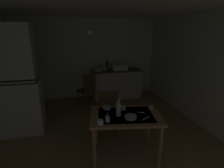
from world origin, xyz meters
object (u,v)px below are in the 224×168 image
chair_far_side (108,112)px  mug_tall (123,108)px  hutch_cabinet (14,86)px  chair_by_counter (87,89)px  glass_bottle (118,109)px  hand_pump (107,65)px  dining_table (125,120)px  serving_bowl_wide (107,108)px  mixing_bowl_counter (98,70)px  sink_basin (120,67)px

chair_far_side → mug_tall: 0.52m
hutch_cabinet → chair_by_counter: hutch_cabinet is taller
chair_far_side → chair_by_counter: (-0.22, 1.56, -0.01)m
chair_far_side → glass_bottle: bearing=-86.2°
glass_bottle → chair_by_counter: bearing=96.8°
hand_pump → glass_bottle: hand_pump is taller
dining_table → mug_tall: size_ratio=14.15×
chair_far_side → serving_bowl_wide: (-0.08, -0.31, 0.25)m
chair_by_counter → serving_bowl_wide: bearing=-85.7°
mixing_bowl_counter → chair_by_counter: 0.77m
hutch_cabinet → serving_bowl_wide: bearing=-28.2°
hand_pump → serving_bowl_wide: 2.54m
dining_table → mug_tall: bearing=83.7°
serving_bowl_wide → mug_tall: (0.26, -0.10, 0.01)m
serving_bowl_wide → glass_bottle: size_ratio=0.52×
hutch_cabinet → mug_tall: size_ratio=24.98×
sink_basin → dining_table: sink_basin is taller
sink_basin → chair_by_counter: sink_basin is taller
mixing_bowl_counter → glass_bottle: bearing=-93.0°
sink_basin → mug_tall: 2.61m
chair_far_side → glass_bottle: 0.70m
chair_by_counter → serving_bowl_wide: chair_by_counter is taller
chair_by_counter → chair_far_side: bearing=-82.1°
dining_table → hutch_cabinet: bearing=148.0°
dining_table → mixing_bowl_counter: bearing=89.6°
serving_bowl_wide → chair_by_counter: bearing=94.3°
dining_table → chair_by_counter: bearing=99.9°
hand_pump → mug_tall: 2.59m
mixing_bowl_counter → serving_bowl_wide: size_ratio=1.39×
sink_basin → chair_by_counter: size_ratio=0.46×
hutch_cabinet → dining_table: 2.27m
chair_by_counter → glass_bottle: size_ratio=3.39×
hand_pump → mixing_bowl_counter: size_ratio=1.90×
chair_by_counter → serving_bowl_wide: (0.14, -1.87, 0.26)m
hutch_cabinet → mixing_bowl_counter: hutch_cabinet is taller
sink_basin → mug_tall: size_ratio=5.03×
sink_basin → glass_bottle: 2.83m
dining_table → mug_tall: 0.23m
mixing_bowl_counter → glass_bottle: glass_bottle is taller
hutch_cabinet → hand_pump: hutch_cabinet is taller
dining_table → glass_bottle: 0.25m
mixing_bowl_counter → serving_bowl_wide: 2.38m
dining_table → chair_by_counter: 2.20m
hutch_cabinet → mixing_bowl_counter: (1.92, 1.46, -0.07)m
chair_by_counter → dining_table: bearing=-80.1°
chair_by_counter → glass_bottle: (0.26, -2.17, 0.35)m
mixing_bowl_counter → mug_tall: size_ratio=2.35×
mixing_bowl_counter → glass_bottle: (-0.14, -2.66, -0.09)m
serving_bowl_wide → mug_tall: 0.28m
hand_pump → chair_far_side: (-0.48, -2.14, -0.55)m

